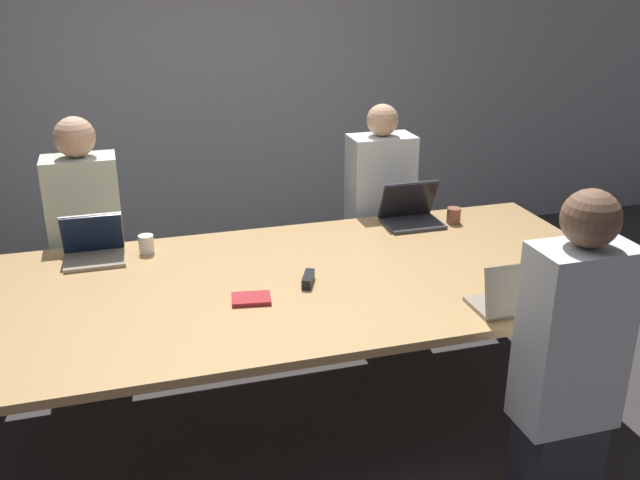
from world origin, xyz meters
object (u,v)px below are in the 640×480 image
object	(u,v)px
person_far_left	(89,245)
cup_far_right	(454,215)
stapler	(308,279)
cup_near_right	(563,294)
laptop_near_right	(515,296)
laptop_far_left	(93,246)
cup_far_left	(146,244)
laptop_far_right	(410,211)
person_far_right	(379,219)
person_near_right	(569,365)

from	to	relation	value
person_far_left	cup_far_right	xyz separation A→B (m)	(2.08, -0.43, 0.12)
stapler	cup_far_right	bearing A→B (deg)	52.17
cup_near_right	cup_far_right	distance (m)	1.09
person_far_left	stapler	distance (m)	1.44
laptop_near_right	laptop_far_left	size ratio (longest dim) A/B	1.12
cup_far_left	stapler	distance (m)	0.95
laptop_far_right	person_far_right	world-z (taller)	person_far_right
laptop_near_right	cup_far_left	distance (m)	1.91
laptop_far_left	cup_far_right	size ratio (longest dim) A/B	3.37
cup_near_right	cup_far_right	bearing A→B (deg)	90.13
person_far_left	person_far_right	world-z (taller)	person_far_left
laptop_near_right	cup_near_right	bearing A→B (deg)	-177.68
laptop_far_right	laptop_far_left	bearing A→B (deg)	-178.82
laptop_far_left	person_far_left	xyz separation A→B (m)	(-0.04, 0.40, -0.14)
cup_far_right	laptop_near_right	bearing A→B (deg)	-102.90
cup_near_right	stapler	xyz separation A→B (m)	(-1.06, 0.52, -0.02)
stapler	person_far_left	bearing A→B (deg)	159.13
cup_far_right	person_far_left	bearing A→B (deg)	168.36
cup_near_right	person_far_right	size ratio (longest dim) A/B	0.06
person_near_right	person_far_left	world-z (taller)	person_near_right
cup_far_left	cup_far_right	bearing A→B (deg)	-1.33
person_far_left	person_far_right	xyz separation A→B (m)	(1.78, -0.00, -0.02)
cup_far_right	person_far_right	bearing A→B (deg)	125.33
laptop_near_right	person_near_right	distance (m)	0.40
cup_far_left	person_far_right	world-z (taller)	person_far_right
person_near_right	person_far_right	size ratio (longest dim) A/B	1.02
laptop_near_right	laptop_far_right	distance (m)	1.17
person_far_right	stapler	world-z (taller)	person_far_right
person_far_right	cup_far_right	bearing A→B (deg)	-54.67
laptop_near_right	cup_far_left	world-z (taller)	laptop_near_right
laptop_near_right	person_far_right	bearing A→B (deg)	-88.15
person_near_right	cup_far_right	distance (m)	1.50
cup_near_right	cup_far_left	distance (m)	2.11
cup_near_right	laptop_far_right	xyz separation A→B (m)	(-0.25, 1.16, 0.03)
person_far_right	stapler	bearing A→B (deg)	-126.86
laptop_near_right	cup_far_left	xyz separation A→B (m)	(-1.52, 1.15, -0.02)
cup_far_left	person_far_right	xyz separation A→B (m)	(1.47, 0.39, -0.14)
laptop_near_right	cup_near_right	world-z (taller)	laptop_near_right
person_far_left	person_far_right	bearing A→B (deg)	-0.09
person_far_left	laptop_far_right	size ratio (longest dim) A/B	4.29
laptop_far_right	stapler	world-z (taller)	laptop_far_right
laptop_near_right	cup_far_left	size ratio (longest dim) A/B	3.49
person_far_left	laptop_far_right	xyz separation A→B (m)	(1.84, -0.36, 0.14)
cup_near_right	person_far_right	distance (m)	1.56
person_far_left	cup_far_left	xyz separation A→B (m)	(0.31, -0.39, 0.12)
laptop_far_left	person_near_right	bearing A→B (deg)	-39.59
person_far_right	cup_near_right	bearing A→B (deg)	-78.67
person_far_left	stapler	xyz separation A→B (m)	(1.03, -1.01, 0.09)
person_near_right	cup_near_right	bearing A→B (deg)	-119.17
person_near_right	person_far_right	world-z (taller)	person_near_right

